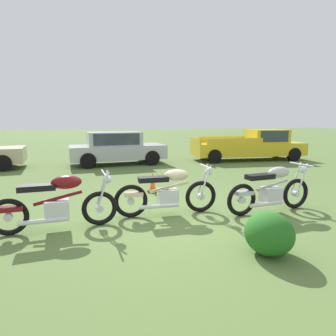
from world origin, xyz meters
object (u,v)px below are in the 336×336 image
at_px(motorcycle_cream, 168,192).
at_px(shrub_low, 269,233).
at_px(motorcycle_silver, 271,190).
at_px(car_silver, 116,146).
at_px(pickup_truck_yellow, 253,145).
at_px(motorcycle_maroon, 57,203).
at_px(traffic_cone, 153,183).

distance_m(motorcycle_cream, shrub_low, 2.30).
distance_m(motorcycle_silver, car_silver, 8.08).
height_order(car_silver, shrub_low, car_silver).
distance_m(motorcycle_cream, motorcycle_silver, 2.18).
bearing_deg(motorcycle_silver, pickup_truck_yellow, 55.21).
bearing_deg(motorcycle_silver, car_silver, 102.70).
distance_m(car_silver, shrub_low, 9.47).
height_order(car_silver, pickup_truck_yellow, pickup_truck_yellow).
relative_size(car_silver, shrub_low, 5.66).
xyz_separation_m(motorcycle_cream, pickup_truck_yellow, (6.40, 6.82, 0.27)).
xyz_separation_m(motorcycle_cream, car_silver, (-0.24, 7.28, 0.32)).
xyz_separation_m(motorcycle_maroon, traffic_cone, (2.23, 2.15, -0.23)).
relative_size(motorcycle_maroon, motorcycle_cream, 1.00).
xyz_separation_m(motorcycle_silver, traffic_cone, (-2.01, 2.34, -0.23)).
bearing_deg(pickup_truck_yellow, motorcycle_maroon, -134.35).
bearing_deg(car_silver, motorcycle_cream, -91.28).
bearing_deg(traffic_cone, motorcycle_cream, -93.80).
relative_size(motorcycle_maroon, shrub_low, 2.91).
bearing_deg(motorcycle_silver, shrub_low, -131.13).
distance_m(motorcycle_cream, pickup_truck_yellow, 9.36).
height_order(motorcycle_silver, pickup_truck_yellow, pickup_truck_yellow).
bearing_deg(shrub_low, traffic_cone, 100.89).
xyz_separation_m(motorcycle_cream, traffic_cone, (0.13, 1.90, -0.22)).
bearing_deg(motorcycle_maroon, shrub_low, -34.29).
height_order(motorcycle_silver, shrub_low, motorcycle_silver).
distance_m(car_silver, traffic_cone, 5.42).
bearing_deg(traffic_cone, motorcycle_silver, -49.34).
bearing_deg(car_silver, shrub_low, -86.25).
relative_size(motorcycle_silver, traffic_cone, 3.71).
relative_size(motorcycle_maroon, car_silver, 0.51).
xyz_separation_m(car_silver, shrub_low, (1.13, -9.39, -0.48)).
height_order(motorcycle_maroon, traffic_cone, motorcycle_maroon).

